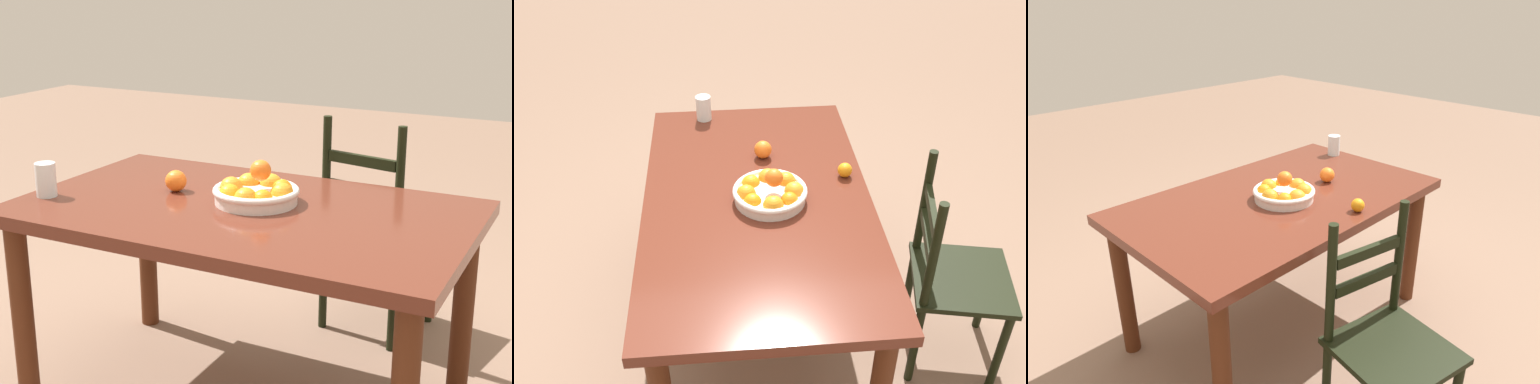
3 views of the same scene
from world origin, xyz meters
TOP-DOWN VIEW (x-y plane):
  - ground_plane at (0.00, 0.00)m, footprint 12.00×12.00m
  - dining_table at (0.00, 0.00)m, footprint 1.53×0.92m
  - chair_near_window at (0.22, 0.79)m, footprint 0.47×0.47m
  - fruit_bowl at (0.02, 0.05)m, footprint 0.30×0.30m
  - orange_loose_0 at (-0.31, 0.05)m, footprint 0.08×0.08m
  - orange_loose_1 at (-0.12, 0.38)m, footprint 0.06×0.06m
  - drinking_glass at (-0.68, -0.21)m, footprint 0.07×0.07m

SIDE VIEW (x-z plane):
  - ground_plane at x=0.00m, z-range 0.00..0.00m
  - chair_near_window at x=0.22m, z-range -0.03..0.93m
  - dining_table at x=0.00m, z-range 0.28..1.04m
  - orange_loose_1 at x=-0.12m, z-range 0.76..0.82m
  - fruit_bowl at x=0.02m, z-range 0.72..0.87m
  - orange_loose_0 at x=-0.31m, z-range 0.76..0.84m
  - drinking_glass at x=-0.68m, z-range 0.76..0.88m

